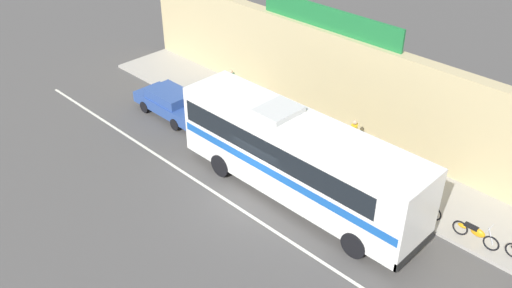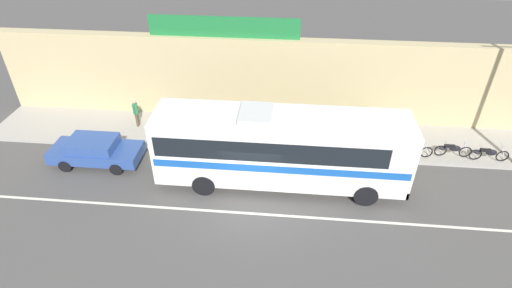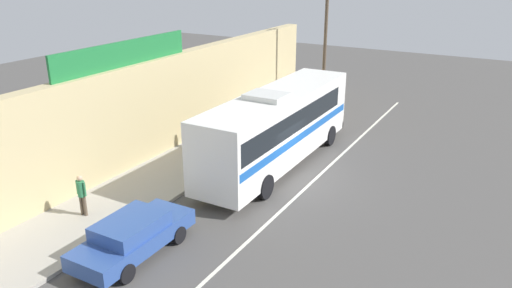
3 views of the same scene
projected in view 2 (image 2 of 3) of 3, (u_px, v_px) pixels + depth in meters
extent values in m
plane|color=#4F4C49|center=(251.00, 201.00, 17.96)|extent=(70.00, 70.00, 0.00)
cube|color=#A8A399|center=(261.00, 135.00, 22.17)|extent=(30.00, 3.60, 0.14)
cube|color=tan|center=(264.00, 80.00, 22.60)|extent=(30.00, 0.70, 4.80)
cube|color=#1E7538|center=(224.00, 27.00, 21.09)|extent=(8.06, 0.12, 1.10)
cube|color=silver|center=(249.00, 213.00, 17.30)|extent=(30.00, 0.14, 0.01)
cube|color=white|center=(281.00, 147.00, 17.91)|extent=(11.19, 2.49, 3.10)
cube|color=black|center=(271.00, 136.00, 17.63)|extent=(9.85, 2.51, 0.96)
cube|color=#1956B2|center=(281.00, 153.00, 18.08)|extent=(10.97, 2.50, 0.36)
cube|color=black|center=(411.00, 146.00, 17.22)|extent=(0.04, 2.24, 1.40)
cube|color=black|center=(402.00, 179.00, 18.26)|extent=(0.12, 2.49, 0.36)
cube|color=silver|center=(256.00, 114.00, 17.04)|extent=(1.40, 1.74, 0.24)
cylinder|color=black|center=(360.00, 163.00, 19.39)|extent=(1.04, 0.32, 1.04)
cylinder|color=black|center=(366.00, 195.00, 17.51)|extent=(1.04, 0.32, 1.04)
cylinder|color=black|center=(213.00, 154.00, 19.95)|extent=(1.04, 0.32, 1.04)
cylinder|color=black|center=(204.00, 185.00, 18.07)|extent=(1.04, 0.32, 1.04)
cube|color=#2D4C93|center=(97.00, 152.00, 19.94)|extent=(4.43, 1.77, 0.56)
cube|color=#2D4C93|center=(92.00, 144.00, 19.65)|extent=(2.30, 1.59, 0.48)
cube|color=black|center=(109.00, 145.00, 19.60)|extent=(0.21, 1.48, 0.34)
cylinder|color=black|center=(129.00, 149.00, 20.69)|extent=(0.62, 0.20, 0.62)
cylinder|color=black|center=(116.00, 169.00, 19.33)|extent=(0.62, 0.20, 0.62)
cylinder|color=black|center=(81.00, 146.00, 20.89)|extent=(0.62, 0.20, 0.62)
cylinder|color=black|center=(65.00, 166.00, 19.53)|extent=(0.62, 0.20, 0.62)
torus|color=black|center=(379.00, 149.00, 20.46)|extent=(0.62, 0.06, 0.62)
torus|color=black|center=(353.00, 147.00, 20.57)|extent=(0.62, 0.06, 0.62)
cylinder|color=silver|center=(378.00, 144.00, 20.30)|extent=(0.34, 0.04, 0.65)
cylinder|color=silver|center=(377.00, 139.00, 20.12)|extent=(0.03, 0.56, 0.03)
ellipsoid|color=red|center=(368.00, 145.00, 20.41)|extent=(0.56, 0.22, 0.34)
cube|color=black|center=(362.00, 143.00, 20.36)|extent=(0.52, 0.20, 0.10)
ellipsoid|color=red|center=(354.00, 145.00, 20.48)|extent=(0.36, 0.14, 0.16)
torus|color=black|center=(426.00, 152.00, 20.23)|extent=(0.62, 0.06, 0.62)
torus|color=black|center=(402.00, 151.00, 20.32)|extent=(0.62, 0.06, 0.62)
cylinder|color=silver|center=(426.00, 147.00, 20.06)|extent=(0.34, 0.04, 0.65)
cylinder|color=silver|center=(426.00, 142.00, 19.89)|extent=(0.03, 0.56, 0.03)
ellipsoid|color=orange|center=(416.00, 149.00, 20.17)|extent=(0.56, 0.22, 0.34)
cube|color=black|center=(411.00, 146.00, 20.12)|extent=(0.52, 0.20, 0.10)
ellipsoid|color=orange|center=(403.00, 149.00, 20.24)|extent=(0.36, 0.14, 0.16)
torus|color=black|center=(465.00, 152.00, 20.25)|extent=(0.62, 0.06, 0.62)
torus|color=black|center=(440.00, 151.00, 20.34)|extent=(0.62, 0.06, 0.62)
cylinder|color=silver|center=(465.00, 147.00, 20.08)|extent=(0.34, 0.04, 0.65)
cylinder|color=silver|center=(465.00, 142.00, 19.91)|extent=(0.03, 0.56, 0.03)
ellipsoid|color=black|center=(455.00, 148.00, 20.19)|extent=(0.56, 0.22, 0.34)
cube|color=black|center=(450.00, 146.00, 20.14)|extent=(0.52, 0.20, 0.10)
ellipsoid|color=black|center=(442.00, 148.00, 20.26)|extent=(0.36, 0.14, 0.16)
torus|color=black|center=(502.00, 156.00, 19.96)|extent=(0.62, 0.06, 0.62)
torus|color=black|center=(475.00, 155.00, 20.06)|extent=(0.62, 0.06, 0.62)
cylinder|color=silver|center=(503.00, 151.00, 19.79)|extent=(0.34, 0.04, 0.65)
cylinder|color=silver|center=(503.00, 146.00, 19.62)|extent=(0.03, 0.56, 0.03)
ellipsoid|color=black|center=(491.00, 152.00, 19.90)|extent=(0.56, 0.22, 0.34)
cube|color=black|center=(486.00, 150.00, 19.85)|extent=(0.52, 0.20, 0.10)
ellipsoid|color=black|center=(477.00, 152.00, 19.97)|extent=(0.36, 0.14, 0.16)
cylinder|color=brown|center=(138.00, 119.00, 22.74)|extent=(0.13, 0.13, 0.79)
cylinder|color=brown|center=(137.00, 120.00, 22.59)|extent=(0.13, 0.13, 0.79)
cylinder|color=#2D7A4C|center=(135.00, 109.00, 22.27)|extent=(0.30, 0.30, 0.59)
sphere|color=tan|center=(134.00, 102.00, 22.02)|extent=(0.21, 0.21, 0.21)
cylinder|color=#2D7A4C|center=(137.00, 106.00, 22.42)|extent=(0.08, 0.08, 0.55)
cylinder|color=#2D7A4C|center=(134.00, 110.00, 22.09)|extent=(0.08, 0.08, 0.55)
cylinder|color=navy|center=(278.00, 123.00, 22.32)|extent=(0.13, 0.13, 0.81)
cylinder|color=navy|center=(278.00, 125.00, 22.17)|extent=(0.13, 0.13, 0.81)
cylinder|color=gold|center=(279.00, 113.00, 21.84)|extent=(0.30, 0.30, 0.61)
sphere|color=tan|center=(279.00, 106.00, 21.59)|extent=(0.22, 0.22, 0.22)
cylinder|color=gold|center=(279.00, 111.00, 21.99)|extent=(0.08, 0.08, 0.56)
cylinder|color=gold|center=(279.00, 114.00, 21.66)|extent=(0.08, 0.08, 0.56)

